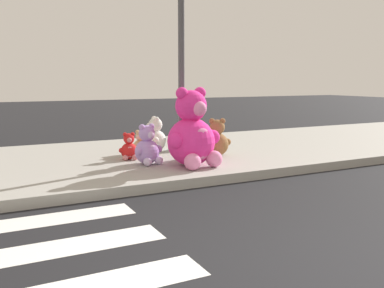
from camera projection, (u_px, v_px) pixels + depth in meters
ground_plane at (311, 284)px, 3.29m from camera, size 60.00×60.00×0.00m
sidewalk at (114, 161)px, 7.86m from camera, size 28.00×4.40×0.15m
sign_pole at (181, 63)px, 7.34m from camera, size 0.56×0.11×3.20m
plush_pink_large at (192, 135)px, 6.96m from camera, size 0.99×0.90×1.29m
plush_brown at (217, 141)px, 7.94m from camera, size 0.51×0.50×0.70m
plush_tan at (140, 145)px, 8.02m from camera, size 0.34×0.33×0.47m
plush_teal at (178, 141)px, 8.55m from camera, size 0.35×0.34×0.49m
plush_red at (129, 149)px, 7.57m from camera, size 0.37×0.34×0.48m
plush_lavender at (148, 148)px, 7.14m from camera, size 0.51×0.48×0.68m
plush_white at (155, 137)px, 8.44m from camera, size 0.48×0.53×0.69m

